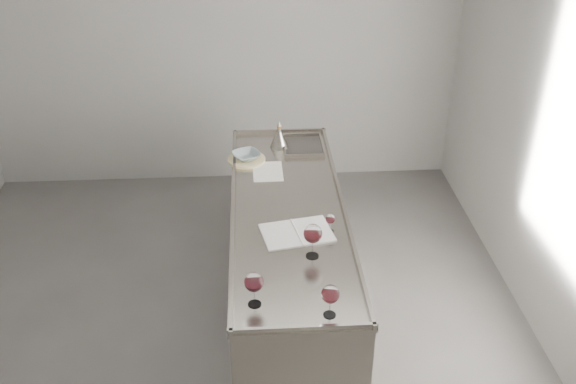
{
  "coord_description": "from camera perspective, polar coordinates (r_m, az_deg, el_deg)",
  "views": [
    {
      "loc": [
        0.27,
        -3.34,
        3.19
      ],
      "look_at": [
        0.5,
        0.38,
        1.02
      ],
      "focal_mm": 40.0,
      "sensor_mm": 36.0,
      "label": 1
    }
  ],
  "objects": [
    {
      "name": "wine_glass_small",
      "position": [
        4.01,
        3.78,
        -2.46
      ],
      "size": [
        0.06,
        0.06,
        0.12
      ],
      "rotation": [
        0.0,
        0.0,
        -0.13
      ],
      "color": "white",
      "rests_on": "counter"
    },
    {
      "name": "counter",
      "position": [
        4.55,
        0.03,
        -6.46
      ],
      "size": [
        0.77,
        2.42,
        0.97
      ],
      "color": "gray",
      "rests_on": "ground"
    },
    {
      "name": "ceramic_bowl",
      "position": [
        4.87,
        -3.73,
        3.25
      ],
      "size": [
        0.26,
        0.26,
        0.05
      ],
      "primitive_type": "imported",
      "rotation": [
        0.0,
        0.0,
        0.42
      ],
      "color": "#899CA0",
      "rests_on": "trivet"
    },
    {
      "name": "wine_glass_right",
      "position": [
        3.34,
        3.78,
        -9.12
      ],
      "size": [
        0.1,
        0.1,
        0.19
      ],
      "rotation": [
        0.0,
        0.0,
        0.12
      ],
      "color": "white",
      "rests_on": "counter"
    },
    {
      "name": "wine_glass_left",
      "position": [
        3.4,
        -3.05,
        -8.08
      ],
      "size": [
        0.1,
        0.1,
        0.2
      ],
      "rotation": [
        0.0,
        0.0,
        -0.16
      ],
      "color": "white",
      "rests_on": "counter"
    },
    {
      "name": "notebook",
      "position": [
        4.02,
        0.79,
        -3.64
      ],
      "size": [
        0.48,
        0.38,
        0.02
      ],
      "rotation": [
        0.0,
        0.0,
        0.19
      ],
      "color": "white",
      "rests_on": "counter"
    },
    {
      "name": "wine_funnel",
      "position": [
        5.07,
        -0.77,
        4.74
      ],
      "size": [
        0.15,
        0.15,
        0.22
      ],
      "rotation": [
        0.0,
        0.0,
        -0.43
      ],
      "color": "#A19B90",
      "rests_on": "counter"
    },
    {
      "name": "trivet",
      "position": [
        4.89,
        -3.71,
        2.89
      ],
      "size": [
        0.34,
        0.34,
        0.02
      ],
      "primitive_type": "cylinder",
      "rotation": [
        0.0,
        0.0,
        0.21
      ],
      "color": "#D4C389",
      "rests_on": "counter"
    },
    {
      "name": "loose_paper_top",
      "position": [
        4.73,
        -1.81,
        1.85
      ],
      "size": [
        0.22,
        0.31,
        0.0
      ],
      "primitive_type": "cube",
      "rotation": [
        0.0,
        0.0,
        0.01
      ],
      "color": "white",
      "rests_on": "counter"
    },
    {
      "name": "wine_glass_middle",
      "position": [
        3.74,
        2.22,
        -3.78
      ],
      "size": [
        0.11,
        0.11,
        0.22
      ],
      "rotation": [
        0.0,
        0.0,
        -0.35
      ],
      "color": "white",
      "rests_on": "counter"
    },
    {
      "name": "room_shell",
      "position": [
        3.8,
        -7.24,
        1.87
      ],
      "size": [
        4.54,
        5.04,
        2.84
      ],
      "color": "#524F4D",
      "rests_on": "ground"
    }
  ]
}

